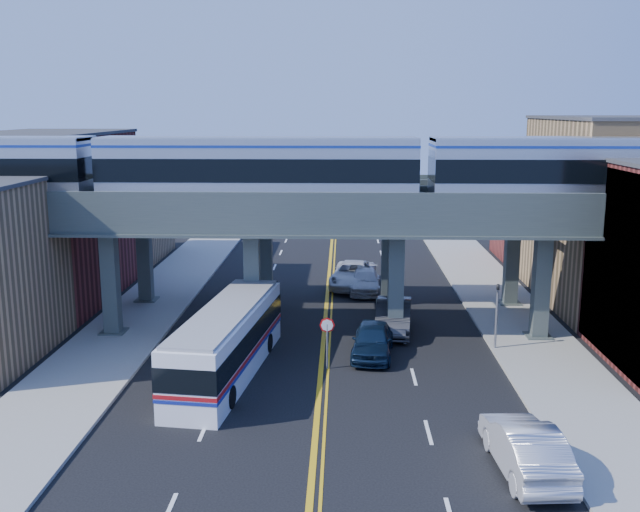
# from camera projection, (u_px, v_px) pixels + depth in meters

# --- Properties ---
(ground) EXTENTS (120.00, 120.00, 0.00)m
(ground) POSITION_uv_depth(u_px,v_px,m) (319.00, 392.00, 32.45)
(ground) COLOR black
(ground) RESTS_ON ground
(sidewalk_west) EXTENTS (5.00, 70.00, 0.16)m
(sidewalk_west) POSITION_uv_depth(u_px,v_px,m) (133.00, 323.00, 42.58)
(sidewalk_west) COLOR gray
(sidewalk_west) RESTS_ON ground
(sidewalk_east) EXTENTS (5.00, 70.00, 0.16)m
(sidewalk_east) POSITION_uv_depth(u_px,v_px,m) (520.00, 327.00, 41.86)
(sidewalk_east) COLOR gray
(sidewalk_east) RESTS_ON ground
(building_west_b) EXTENTS (8.00, 14.00, 11.00)m
(building_west_b) POSITION_uv_depth(u_px,v_px,m) (51.00, 218.00, 47.57)
(building_west_b) COLOR maroon
(building_west_b) RESTS_ON ground
(building_west_c) EXTENTS (8.00, 10.00, 8.00)m
(building_west_c) POSITION_uv_depth(u_px,v_px,m) (113.00, 213.00, 60.60)
(building_west_c) COLOR #97784E
(building_west_c) RESTS_ON ground
(building_east_b) EXTENTS (8.00, 14.00, 12.00)m
(building_east_b) POSITION_uv_depth(u_px,v_px,m) (611.00, 213.00, 46.32)
(building_east_b) COLOR #97784E
(building_east_b) RESTS_ON ground
(building_east_c) EXTENTS (8.00, 10.00, 9.00)m
(building_east_c) POSITION_uv_depth(u_px,v_px,m) (552.00, 209.00, 59.34)
(building_east_c) COLOR maroon
(building_east_c) RESTS_ON ground
(mural_panel) EXTENTS (0.10, 9.50, 9.50)m
(mural_panel) POSITION_uv_depth(u_px,v_px,m) (618.00, 273.00, 34.95)
(mural_panel) COLOR #216C92
(mural_panel) RESTS_ON ground
(elevated_viaduct_near) EXTENTS (52.00, 3.60, 7.40)m
(elevated_viaduct_near) POSITION_uv_depth(u_px,v_px,m) (324.00, 224.00, 38.97)
(elevated_viaduct_near) COLOR #45504C
(elevated_viaduct_near) RESTS_ON ground
(elevated_viaduct_far) EXTENTS (52.00, 3.60, 7.40)m
(elevated_viaduct_far) POSITION_uv_depth(u_px,v_px,m) (327.00, 207.00, 45.82)
(elevated_viaduct_far) COLOR #45504C
(elevated_viaduct_far) RESTS_ON ground
(transit_train) EXTENTS (52.68, 3.31, 3.86)m
(transit_train) POSITION_uv_depth(u_px,v_px,m) (259.00, 169.00, 38.47)
(transit_train) COLOR black
(transit_train) RESTS_ON elevated_viaduct_near
(stop_sign) EXTENTS (0.76, 0.09, 2.63)m
(stop_sign) POSITION_uv_depth(u_px,v_px,m) (327.00, 335.00, 35.02)
(stop_sign) COLOR slate
(stop_sign) RESTS_ON ground
(traffic_signal) EXTENTS (0.15, 0.18, 4.10)m
(traffic_signal) POSITION_uv_depth(u_px,v_px,m) (497.00, 309.00, 37.57)
(traffic_signal) COLOR slate
(traffic_signal) RESTS_ON ground
(transit_bus) EXTENTS (4.17, 12.46, 3.15)m
(transit_bus) POSITION_uv_depth(u_px,v_px,m) (227.00, 342.00, 34.31)
(transit_bus) COLOR white
(transit_bus) RESTS_ON ground
(car_lane_a) EXTENTS (2.56, 5.24, 1.72)m
(car_lane_a) POSITION_uv_depth(u_px,v_px,m) (373.00, 340.00, 37.04)
(car_lane_a) COLOR #0D1C32
(car_lane_a) RESTS_ON ground
(car_lane_b) EXTENTS (2.52, 5.78, 1.85)m
(car_lane_b) POSITION_uv_depth(u_px,v_px,m) (394.00, 316.00, 41.06)
(car_lane_b) COLOR #2E2E31
(car_lane_b) RESTS_ON ground
(car_lane_c) EXTENTS (3.70, 6.66, 1.76)m
(car_lane_c) POSITION_uv_depth(u_px,v_px,m) (353.00, 275.00, 51.55)
(car_lane_c) COLOR silver
(car_lane_c) RESTS_ON ground
(car_lane_d) EXTENTS (2.26, 5.22, 1.50)m
(car_lane_d) POSITION_uv_depth(u_px,v_px,m) (365.00, 281.00, 50.18)
(car_lane_d) COLOR #B5B5BA
(car_lane_d) RESTS_ON ground
(car_parked_curb) EXTENTS (2.36, 5.71, 1.84)m
(car_parked_curb) POSITION_uv_depth(u_px,v_px,m) (525.00, 447.00, 25.18)
(car_parked_curb) COLOR #BBBBC0
(car_parked_curb) RESTS_ON ground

